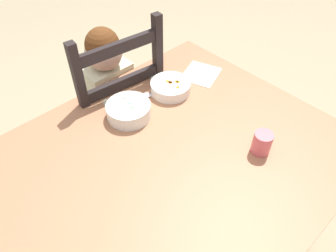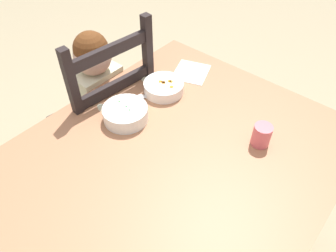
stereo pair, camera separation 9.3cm
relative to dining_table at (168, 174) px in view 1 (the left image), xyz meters
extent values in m
plane|color=tan|center=(0.00, 0.00, -0.65)|extent=(8.00, 8.00, 0.00)
cube|color=#A76F4C|center=(0.00, 0.00, 0.08)|extent=(1.27, 1.03, 0.04)
cylinder|color=#A76F4C|center=(0.56, -0.44, -0.30)|extent=(0.07, 0.07, 0.71)
cylinder|color=#A76F4C|center=(-0.56, 0.44, -0.30)|extent=(0.07, 0.07, 0.71)
cylinder|color=#A76F4C|center=(0.56, 0.44, -0.30)|extent=(0.07, 0.07, 0.71)
cube|color=black|center=(0.15, 0.62, -0.20)|extent=(0.46, 0.46, 0.02)
cube|color=black|center=(0.36, 0.78, -0.43)|extent=(0.04, 0.04, 0.44)
cube|color=black|center=(-0.02, 0.83, -0.43)|extent=(0.04, 0.04, 0.44)
cube|color=black|center=(0.32, 0.41, -0.43)|extent=(0.04, 0.04, 0.44)
cube|color=black|center=(-0.06, 0.45, -0.43)|extent=(0.04, 0.04, 0.44)
cube|color=black|center=(0.32, 0.41, 0.10)|extent=(0.04, 0.04, 0.59)
cube|color=black|center=(-0.06, 0.45, 0.10)|extent=(0.04, 0.04, 0.59)
cube|color=black|center=(0.13, 0.43, 0.30)|extent=(0.36, 0.06, 0.05)
cube|color=black|center=(0.13, 0.43, 0.13)|extent=(0.36, 0.06, 0.05)
cube|color=beige|center=(0.15, 0.59, -0.03)|extent=(0.22, 0.14, 0.32)
sphere|color=#D5AA90|center=(0.15, 0.59, 0.20)|extent=(0.17, 0.17, 0.17)
sphere|color=#5E3317|center=(0.15, 0.59, 0.24)|extent=(0.16, 0.16, 0.16)
cylinder|color=#3F4C72|center=(0.09, 0.47, -0.42)|extent=(0.07, 0.07, 0.46)
cylinder|color=#3F4C72|center=(0.20, 0.47, -0.42)|extent=(0.07, 0.07, 0.46)
cylinder|color=beige|center=(0.02, 0.49, 0.05)|extent=(0.06, 0.24, 0.13)
cylinder|color=beige|center=(0.28, 0.49, 0.05)|extent=(0.06, 0.24, 0.13)
cylinder|color=white|center=(0.03, 0.27, 0.13)|extent=(0.18, 0.18, 0.06)
cylinder|color=white|center=(0.03, 0.27, 0.10)|extent=(0.08, 0.08, 0.01)
cylinder|color=green|center=(0.03, 0.27, 0.14)|extent=(0.15, 0.15, 0.03)
sphere|color=green|center=(0.05, 0.31, 0.15)|extent=(0.01, 0.01, 0.01)
sphere|color=green|center=(0.04, 0.24, 0.15)|extent=(0.01, 0.01, 0.01)
sphere|color=#3B8F47|center=(0.04, 0.27, 0.15)|extent=(0.01, 0.01, 0.01)
cylinder|color=white|center=(0.26, 0.27, 0.12)|extent=(0.17, 0.17, 0.05)
cylinder|color=white|center=(0.26, 0.27, 0.10)|extent=(0.08, 0.08, 0.01)
cylinder|color=orange|center=(0.26, 0.27, 0.13)|extent=(0.14, 0.14, 0.03)
cube|color=orange|center=(0.29, 0.25, 0.14)|extent=(0.02, 0.02, 0.01)
cube|color=orange|center=(0.26, 0.27, 0.14)|extent=(0.02, 0.02, 0.01)
cube|color=orange|center=(0.27, 0.27, 0.14)|extent=(0.02, 0.02, 0.01)
cube|color=orange|center=(0.26, 0.28, 0.14)|extent=(0.02, 0.02, 0.01)
cube|color=orange|center=(0.26, 0.22, 0.14)|extent=(0.02, 0.02, 0.01)
cube|color=orange|center=(0.29, 0.25, 0.14)|extent=(0.02, 0.02, 0.01)
cube|color=silver|center=(0.21, 0.26, 0.10)|extent=(0.07, 0.08, 0.00)
ellipsoid|color=silver|center=(0.17, 0.31, 0.10)|extent=(0.05, 0.05, 0.01)
cylinder|color=#DE656D|center=(0.26, -0.20, 0.14)|extent=(0.07, 0.07, 0.09)
cube|color=white|center=(0.46, 0.26, 0.10)|extent=(0.21, 0.20, 0.00)
camera|label=1|loc=(-0.50, -0.53, 0.98)|focal=34.20mm
camera|label=2|loc=(-0.56, -0.46, 0.98)|focal=34.20mm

